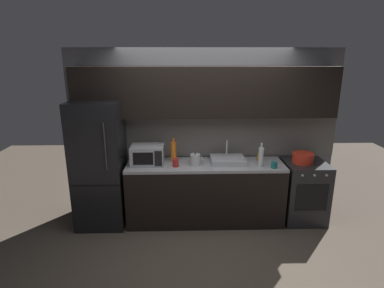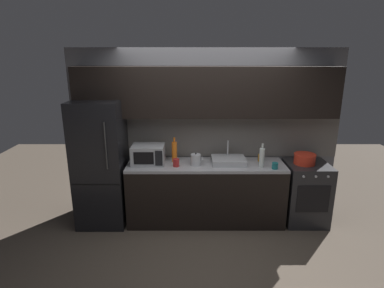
{
  "view_description": "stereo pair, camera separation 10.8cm",
  "coord_description": "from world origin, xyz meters",
  "px_view_note": "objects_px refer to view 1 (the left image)",
  "views": [
    {
      "loc": [
        -0.31,
        -3.33,
        2.42
      ],
      "look_at": [
        -0.19,
        0.9,
        1.19
      ],
      "focal_mm": 29.41,
      "sensor_mm": 36.0,
      "label": 1
    },
    {
      "loc": [
        -0.2,
        -3.33,
        2.42
      ],
      "look_at": [
        -0.19,
        0.9,
        1.19
      ],
      "focal_mm": 29.41,
      "sensor_mm": 36.0,
      "label": 2
    }
  ],
  "objects_px": {
    "mug_teal": "(274,165)",
    "oven_range": "(303,191)",
    "microwave": "(147,155)",
    "cooking_pot": "(303,158)",
    "refrigerator": "(100,164)",
    "mug_red": "(176,163)",
    "mug_amber": "(259,157)",
    "wine_bottle_clear": "(261,157)",
    "wine_bottle_orange": "(174,152)",
    "kettle": "(195,160)"
  },
  "relations": [
    {
      "from": "refrigerator",
      "to": "mug_teal",
      "type": "distance_m",
      "value": 2.44
    },
    {
      "from": "wine_bottle_orange",
      "to": "mug_teal",
      "type": "height_order",
      "value": "wine_bottle_orange"
    },
    {
      "from": "refrigerator",
      "to": "wine_bottle_orange",
      "type": "distance_m",
      "value": 1.06
    },
    {
      "from": "cooking_pot",
      "to": "mug_teal",
      "type": "bearing_deg",
      "value": -156.81
    },
    {
      "from": "microwave",
      "to": "mug_red",
      "type": "height_order",
      "value": "microwave"
    },
    {
      "from": "mug_teal",
      "to": "cooking_pot",
      "type": "height_order",
      "value": "cooking_pot"
    },
    {
      "from": "wine_bottle_orange",
      "to": "cooking_pot",
      "type": "xyz_separation_m",
      "value": [
        1.86,
        -0.1,
        -0.08
      ]
    },
    {
      "from": "wine_bottle_orange",
      "to": "microwave",
      "type": "bearing_deg",
      "value": -168.13
    },
    {
      "from": "mug_amber",
      "to": "cooking_pot",
      "type": "bearing_deg",
      "value": -10.25
    },
    {
      "from": "mug_teal",
      "to": "oven_range",
      "type": "bearing_deg",
      "value": 20.73
    },
    {
      "from": "microwave",
      "to": "cooking_pot",
      "type": "height_order",
      "value": "microwave"
    },
    {
      "from": "wine_bottle_clear",
      "to": "mug_amber",
      "type": "height_order",
      "value": "wine_bottle_clear"
    },
    {
      "from": "kettle",
      "to": "mug_amber",
      "type": "bearing_deg",
      "value": 9.91
    },
    {
      "from": "microwave",
      "to": "mug_teal",
      "type": "distance_m",
      "value": 1.77
    },
    {
      "from": "wine_bottle_clear",
      "to": "mug_teal",
      "type": "height_order",
      "value": "wine_bottle_clear"
    },
    {
      "from": "microwave",
      "to": "mug_red",
      "type": "relative_size",
      "value": 4.22
    },
    {
      "from": "microwave",
      "to": "mug_teal",
      "type": "xyz_separation_m",
      "value": [
        1.75,
        -0.22,
        -0.09
      ]
    },
    {
      "from": "mug_teal",
      "to": "mug_amber",
      "type": "xyz_separation_m",
      "value": [
        -0.13,
        0.31,
        0.01
      ]
    },
    {
      "from": "kettle",
      "to": "mug_teal",
      "type": "relative_size",
      "value": 2.11
    },
    {
      "from": "oven_range",
      "to": "mug_amber",
      "type": "height_order",
      "value": "mug_amber"
    },
    {
      "from": "wine_bottle_clear",
      "to": "mug_red",
      "type": "xyz_separation_m",
      "value": [
        -1.19,
        0.01,
        -0.08
      ]
    },
    {
      "from": "kettle",
      "to": "wine_bottle_orange",
      "type": "height_order",
      "value": "wine_bottle_orange"
    },
    {
      "from": "oven_range",
      "to": "microwave",
      "type": "xyz_separation_m",
      "value": [
        -2.29,
        0.02,
        0.58
      ]
    },
    {
      "from": "oven_range",
      "to": "mug_red",
      "type": "relative_size",
      "value": 8.26
    },
    {
      "from": "refrigerator",
      "to": "wine_bottle_orange",
      "type": "xyz_separation_m",
      "value": [
        1.05,
        0.1,
        0.15
      ]
    },
    {
      "from": "microwave",
      "to": "mug_amber",
      "type": "relative_size",
      "value": 4.4
    },
    {
      "from": "kettle",
      "to": "mug_red",
      "type": "xyz_separation_m",
      "value": [
        -0.28,
        -0.05,
        -0.03
      ]
    },
    {
      "from": "refrigerator",
      "to": "wine_bottle_clear",
      "type": "xyz_separation_m",
      "value": [
        2.27,
        -0.12,
        0.13
      ]
    },
    {
      "from": "oven_range",
      "to": "wine_bottle_orange",
      "type": "bearing_deg",
      "value": 177.11
    },
    {
      "from": "kettle",
      "to": "cooking_pot",
      "type": "height_order",
      "value": "kettle"
    },
    {
      "from": "kettle",
      "to": "mug_teal",
      "type": "bearing_deg",
      "value": -7.76
    },
    {
      "from": "wine_bottle_orange",
      "to": "wine_bottle_clear",
      "type": "xyz_separation_m",
      "value": [
        1.22,
        -0.21,
        -0.01
      ]
    },
    {
      "from": "microwave",
      "to": "mug_amber",
      "type": "height_order",
      "value": "microwave"
    },
    {
      "from": "oven_range",
      "to": "mug_amber",
      "type": "distance_m",
      "value": 0.84
    },
    {
      "from": "mug_teal",
      "to": "wine_bottle_clear",
      "type": "bearing_deg",
      "value": 153.26
    },
    {
      "from": "mug_red",
      "to": "kettle",
      "type": "bearing_deg",
      "value": 10.47
    },
    {
      "from": "kettle",
      "to": "mug_amber",
      "type": "xyz_separation_m",
      "value": [
        0.94,
        0.16,
        -0.03
      ]
    },
    {
      "from": "wine_bottle_orange",
      "to": "mug_red",
      "type": "xyz_separation_m",
      "value": [
        0.03,
        -0.2,
        -0.1
      ]
    },
    {
      "from": "mug_red",
      "to": "cooking_pot",
      "type": "distance_m",
      "value": 1.83
    },
    {
      "from": "mug_amber",
      "to": "kettle",
      "type": "bearing_deg",
      "value": -170.09
    },
    {
      "from": "oven_range",
      "to": "cooking_pot",
      "type": "xyz_separation_m",
      "value": [
        -0.06,
        0.0,
        0.52
      ]
    },
    {
      "from": "refrigerator",
      "to": "mug_red",
      "type": "relative_size",
      "value": 16.62
    },
    {
      "from": "microwave",
      "to": "wine_bottle_clear",
      "type": "xyz_separation_m",
      "value": [
        1.59,
        -0.14,
        0.0
      ]
    },
    {
      "from": "refrigerator",
      "to": "oven_range",
      "type": "distance_m",
      "value": 3.0
    },
    {
      "from": "wine_bottle_clear",
      "to": "kettle",
      "type": "bearing_deg",
      "value": 176.06
    },
    {
      "from": "oven_range",
      "to": "cooking_pot",
      "type": "bearing_deg",
      "value": 178.65
    },
    {
      "from": "refrigerator",
      "to": "kettle",
      "type": "distance_m",
      "value": 1.36
    },
    {
      "from": "wine_bottle_clear",
      "to": "mug_teal",
      "type": "distance_m",
      "value": 0.21
    },
    {
      "from": "wine_bottle_clear",
      "to": "mug_teal",
      "type": "xyz_separation_m",
      "value": [
        0.17,
        -0.08,
        -0.1
      ]
    },
    {
      "from": "microwave",
      "to": "cooking_pot",
      "type": "xyz_separation_m",
      "value": [
        2.23,
        -0.02,
        -0.06
      ]
    }
  ]
}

